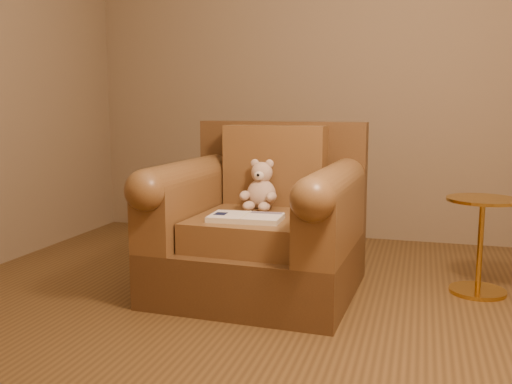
# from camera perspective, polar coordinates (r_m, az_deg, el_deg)

# --- Properties ---
(floor) EXTENTS (4.00, 4.00, 0.00)m
(floor) POSITION_cam_1_polar(r_m,az_deg,el_deg) (2.86, 0.98, -13.11)
(floor) COLOR brown
(floor) RESTS_ON ground
(armchair) EXTENTS (1.11, 1.06, 0.96)m
(armchair) POSITION_cam_1_polar(r_m,az_deg,el_deg) (3.27, 0.53, -3.48)
(armchair) COLOR #52361B
(armchair) RESTS_ON floor
(teddy_bear) EXTENTS (0.22, 0.24, 0.30)m
(teddy_bear) POSITION_cam_1_polar(r_m,az_deg,el_deg) (3.33, 0.47, 0.20)
(teddy_bear) COLOR #C7A78B
(teddy_bear) RESTS_ON armchair
(guidebook) EXTENTS (0.39, 0.25, 0.03)m
(guidebook) POSITION_cam_1_polar(r_m,az_deg,el_deg) (3.01, -1.03, -2.57)
(guidebook) COLOR beige
(guidebook) RESTS_ON armchair
(side_table) EXTENTS (0.39, 0.39, 0.55)m
(side_table) POSITION_cam_1_polar(r_m,az_deg,el_deg) (3.46, 21.52, -4.72)
(side_table) COLOR gold
(side_table) RESTS_ON floor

